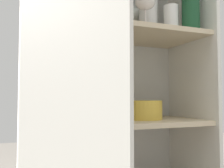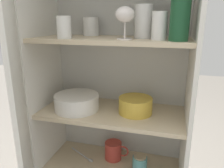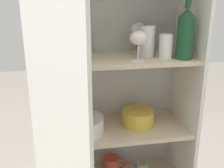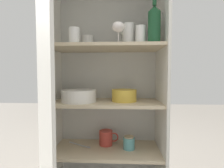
# 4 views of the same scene
# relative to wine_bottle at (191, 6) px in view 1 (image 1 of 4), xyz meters

# --- Properties ---
(cupboard_back_panel) EXTENTS (0.76, 0.02, 1.44)m
(cupboard_back_panel) POSITION_rel_wine_bottle_xyz_m (-0.30, 0.28, -0.44)
(cupboard_back_panel) COLOR silver
(cupboard_back_panel) RESTS_ON ground_plane
(cupboard_side_left) EXTENTS (0.02, 0.37, 1.44)m
(cupboard_side_left) POSITION_rel_wine_bottle_xyz_m (-0.67, 0.10, -0.44)
(cupboard_side_left) COLOR white
(cupboard_side_left) RESTS_ON ground_plane
(cupboard_side_right) EXTENTS (0.02, 0.37, 1.44)m
(cupboard_side_right) POSITION_rel_wine_bottle_xyz_m (0.07, 0.10, -0.44)
(cupboard_side_right) COLOR white
(cupboard_side_right) RESTS_ON ground_plane
(shelf_board_middle) EXTENTS (0.73, 0.33, 0.02)m
(shelf_board_middle) POSITION_rel_wine_bottle_xyz_m (-0.30, 0.10, -0.50)
(shelf_board_middle) COLOR beige
(shelf_board_upper) EXTENTS (0.73, 0.33, 0.02)m
(shelf_board_upper) POSITION_rel_wine_bottle_xyz_m (-0.30, 0.10, -0.12)
(shelf_board_upper) COLOR beige
(cupboard_door) EXTENTS (0.22, 0.32, 1.44)m
(cupboard_door) POSITION_rel_wine_bottle_xyz_m (-0.58, -0.24, -0.44)
(cupboard_door) COLOR silver
(cupboard_door) RESTS_ON ground_plane
(tumbler_glass_0) EXTENTS (0.07, 0.07, 0.10)m
(tumbler_glass_0) POSITION_rel_wine_bottle_xyz_m (-0.49, -0.00, -0.07)
(tumbler_glass_0) COLOR white
(tumbler_glass_0) RESTS_ON shelf_board_upper
(tumbler_glass_1) EXTENTS (0.06, 0.06, 0.11)m
(tumbler_glass_1) POSITION_rel_wine_bottle_xyz_m (-0.08, 0.03, -0.06)
(tumbler_glass_1) COLOR white
(tumbler_glass_1) RESTS_ON shelf_board_upper
(tumbler_glass_2) EXTENTS (0.08, 0.08, 0.15)m
(tumbler_glass_2) POSITION_rel_wine_bottle_xyz_m (-0.15, 0.10, -0.04)
(tumbler_glass_2) COLOR white
(tumbler_glass_2) RESTS_ON shelf_board_upper
(tumbler_glass_3) EXTENTS (0.08, 0.08, 0.09)m
(tumbler_glass_3) POSITION_rel_wine_bottle_xyz_m (-0.44, 0.21, -0.07)
(tumbler_glass_3) COLOR white
(tumbler_glass_3) RESTS_ON shelf_board_upper
(wine_glass_0) EXTENTS (0.08, 0.08, 0.15)m
(wine_glass_0) POSITION_rel_wine_bottle_xyz_m (-0.16, 0.20, -0.00)
(wine_glass_0) COLOR white
(wine_glass_0) RESTS_ON shelf_board_upper
(wine_glass_1) EXTENTS (0.08, 0.08, 0.13)m
(wine_glass_1) POSITION_rel_wine_bottle_xyz_m (-0.22, 0.01, -0.02)
(wine_glass_1) COLOR silver
(wine_glass_1) RESTS_ON shelf_board_upper
(wine_bottle) EXTENTS (0.08, 0.08, 0.26)m
(wine_bottle) POSITION_rel_wine_bottle_xyz_m (0.00, 0.00, 0.00)
(wine_bottle) COLOR #194728
(wine_bottle) RESTS_ON shelf_board_upper
(plate_stack_white) EXTENTS (0.23, 0.23, 0.08)m
(plate_stack_white) POSITION_rel_wine_bottle_xyz_m (-0.48, 0.07, -0.45)
(plate_stack_white) COLOR white
(plate_stack_white) RESTS_ON shelf_board_middle
(mixing_bowl_large) EXTENTS (0.17, 0.17, 0.08)m
(mixing_bowl_large) POSITION_rel_wine_bottle_xyz_m (-0.18, 0.11, -0.44)
(mixing_bowl_large) COLOR gold
(mixing_bowl_large) RESTS_ON shelf_board_middle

